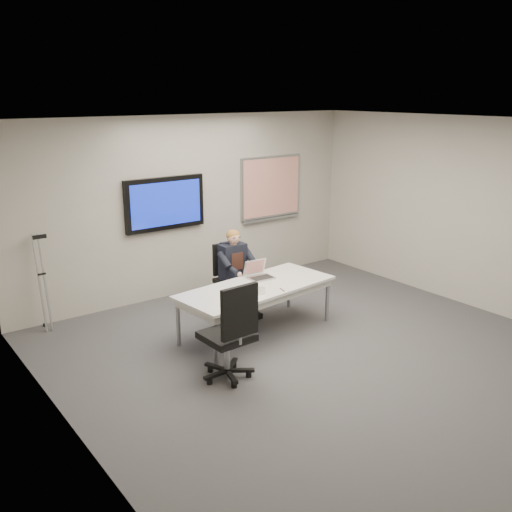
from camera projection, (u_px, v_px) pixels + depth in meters
floor at (319, 355)px, 7.04m from camera, size 6.00×6.00×0.02m
ceiling at (327, 123)px, 6.26m from camera, size 6.00×6.00×0.02m
wall_back at (192, 206)px, 8.96m from camera, size 6.00×0.02×2.80m
wall_left at (68, 299)px, 4.93m from camera, size 0.02×6.00×2.80m
wall_right at (473, 214)px, 8.36m from camera, size 0.02×6.00×2.80m
conference_table at (257, 291)px, 7.53m from camera, size 2.24×1.12×0.66m
tv_display at (165, 203)px, 8.61m from camera, size 1.30×0.09×0.80m
whiteboard at (271, 188)px, 9.79m from camera, size 1.25×0.08×1.10m
office_chair_far at (231, 289)px, 8.47m from camera, size 0.49×0.49×0.98m
office_chair_near at (230, 350)px, 6.35m from camera, size 0.57×0.57×1.16m
seated_person at (239, 281)px, 8.24m from camera, size 0.38×0.66×1.23m
crutch at (42, 281)px, 7.61m from camera, size 0.38×0.55×1.42m
laptop at (258, 273)px, 7.83m from camera, size 0.35×0.33×0.24m
name_tent at (256, 291)px, 7.17m from camera, size 0.23×0.09×0.09m
pen at (282, 290)px, 7.35m from camera, size 0.04×0.13×0.01m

